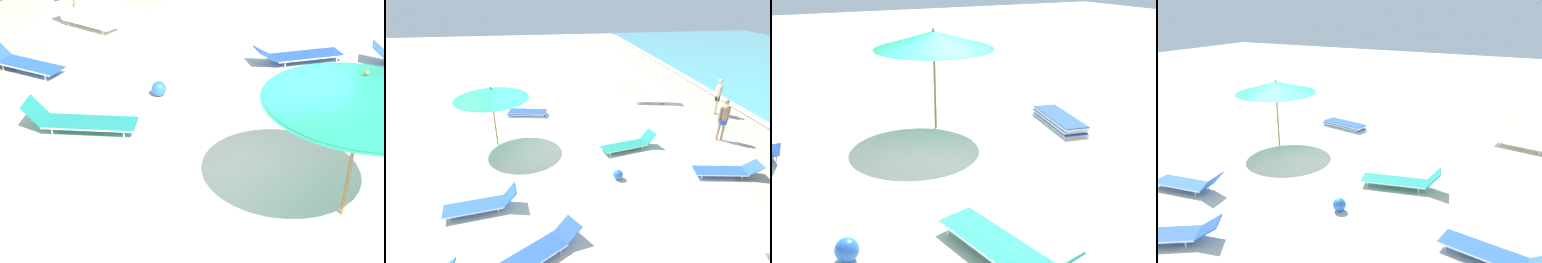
% 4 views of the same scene
% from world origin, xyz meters
% --- Properties ---
extents(ground_plane, '(60.00, 60.00, 0.16)m').
position_xyz_m(ground_plane, '(0.00, 0.01, -0.08)').
color(ground_plane, beige).
extents(beach_umbrella, '(2.79, 2.79, 2.41)m').
position_xyz_m(beach_umbrella, '(-0.52, -1.43, 2.14)').
color(beach_umbrella, '#9E7547').
rests_on(beach_umbrella, ground_plane).
extents(sun_lounger_under_umbrella, '(1.06, 2.24, 0.61)m').
position_xyz_m(sun_lounger_under_umbrella, '(0.61, 3.66, 0.22)').
color(sun_lounger_under_umbrella, '#1E8475').
rests_on(sun_lounger_under_umbrella, ground_plane).
extents(sun_lounger_beside_umbrella, '(0.96, 2.21, 0.51)m').
position_xyz_m(sun_lounger_beside_umbrella, '(2.84, 6.36, 0.21)').
color(sun_lounger_beside_umbrella, blue).
rests_on(sun_lounger_beside_umbrella, ground_plane).
extents(sun_lounger_near_water_left, '(1.23, 2.22, 0.62)m').
position_xyz_m(sun_lounger_near_water_left, '(6.17, 6.39, 0.22)').
color(sun_lounger_near_water_left, white).
rests_on(sun_lounger_near_water_left, ground_plane).
extents(sun_lounger_near_water_right, '(1.72, 2.25, 0.46)m').
position_xyz_m(sun_lounger_near_water_right, '(5.34, 0.03, 0.20)').
color(sun_lounger_near_water_right, blue).
rests_on(sun_lounger_near_water_right, ground_plane).
extents(sun_lounger_mid_beach_solo, '(0.88, 2.10, 0.59)m').
position_xyz_m(sun_lounger_mid_beach_solo, '(3.44, -1.49, 0.22)').
color(sun_lounger_mid_beach_solo, blue).
rests_on(sun_lounger_mid_beach_solo, ground_plane).
extents(beach_ball, '(0.34, 0.34, 0.34)m').
position_xyz_m(beach_ball, '(2.51, 2.71, 0.17)').
color(beach_ball, blue).
rests_on(beach_ball, ground_plane).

